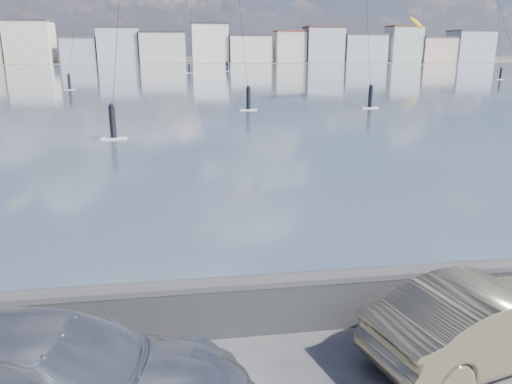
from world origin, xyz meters
TOP-DOWN VIEW (x-y plane):
  - bay_water at (0.00, 91.50)m, footprint 500.00×177.00m
  - far_shore_strip at (0.00, 200.00)m, footprint 500.00×60.00m
  - seawall at (0.00, 2.70)m, footprint 400.00×0.36m
  - far_buildings at (1.31, 186.00)m, footprint 240.79×13.26m
  - car_silver at (-2.17, 0.62)m, footprint 5.67×3.12m
  - car_champagne at (4.34, 1.37)m, footprint 4.30×2.41m
  - kitesurfer_4 at (76.99, 157.26)m, footprint 3.83×11.84m

SIDE VIEW (x-z plane):
  - bay_water at x=0.00m, z-range 0.01..0.01m
  - far_shore_strip at x=0.00m, z-range 0.01..0.01m
  - seawall at x=0.00m, z-range 0.04..1.12m
  - car_champagne at x=4.34m, z-range 0.00..1.34m
  - car_silver at x=-2.17m, z-range 0.00..1.56m
  - far_buildings at x=1.31m, z-range -1.27..13.33m
  - kitesurfer_4 at x=76.99m, z-range 5.06..20.71m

